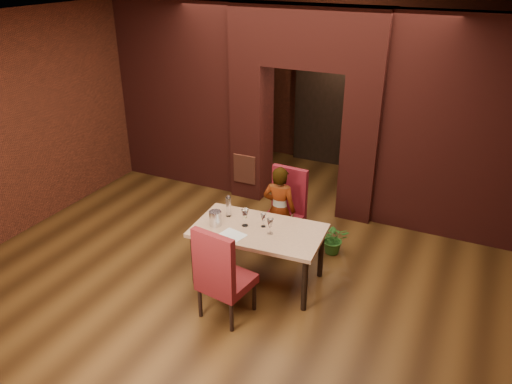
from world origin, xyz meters
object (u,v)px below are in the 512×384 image
wine_glass_a (245,218)px  potted_plant (334,239)px  chair_far (282,211)px  water_bottle (228,206)px  person_seated (279,210)px  wine_glass_c (270,226)px  wine_bucket (215,218)px  wine_glass_b (263,220)px  chair_near (227,271)px  dining_table (258,255)px

wine_glass_a → potted_plant: bearing=50.3°
chair_far → water_bottle: size_ratio=4.01×
person_seated → wine_glass_c: person_seated is taller
person_seated → water_bottle: 0.82m
chair_far → person_seated: (-0.01, -0.11, 0.07)m
wine_glass_a → wine_bucket: (-0.34, -0.15, -0.02)m
person_seated → wine_glass_b: person_seated is taller
wine_glass_a → wine_glass_b: bearing=19.9°
chair_near → wine_glass_c: bearing=-98.2°
chair_near → wine_glass_a: 0.83m
dining_table → wine_glass_c: (0.18, -0.04, 0.48)m
person_seated → potted_plant: person_seated is taller
water_bottle → potted_plant: (1.18, 0.91, -0.68)m
wine_glass_a → wine_glass_b: wine_glass_a is taller
person_seated → dining_table: bearing=89.4°
dining_table → wine_bucket: 0.73m
dining_table → potted_plant: bearing=52.8°
dining_table → water_bottle: water_bottle is taller
chair_far → water_bottle: (-0.45, -0.74, 0.32)m
dining_table → wine_glass_a: 0.53m
chair_near → wine_bucket: chair_near is taller
chair_near → wine_bucket: (-0.49, 0.62, 0.26)m
chair_far → wine_glass_c: size_ratio=5.58×
potted_plant → wine_glass_c: bearing=-114.9°
wine_glass_c → wine_bucket: (-0.71, -0.10, -0.01)m
dining_table → wine_bucket: size_ratio=8.41×
wine_glass_a → water_bottle: size_ratio=0.80×
person_seated → water_bottle: size_ratio=4.46×
wine_glass_c → water_bottle: size_ratio=0.72×
wine_glass_c → chair_near: bearing=-106.5°
chair_near → wine_glass_b: 0.89m
dining_table → wine_glass_a: size_ratio=6.98×
chair_near → potted_plant: chair_near is taller
water_bottle → wine_bucket: bearing=-96.6°
wine_glass_a → wine_bucket: wine_glass_a is taller
wine_bucket → person_seated: bearing=62.5°
dining_table → chair_far: bearing=88.7°
wine_glass_b → water_bottle: size_ratio=0.63×
wine_glass_b → wine_glass_c: 0.19m
person_seated → potted_plant: (0.73, 0.27, -0.42)m
chair_near → potted_plant: size_ratio=2.63×
chair_near → wine_glass_a: (-0.15, 0.77, 0.28)m
wine_glass_b → chair_near: bearing=-94.6°
chair_near → wine_glass_b: size_ratio=6.53×
wine_glass_c → wine_bucket: 0.72m
chair_far → wine_glass_b: chair_far is taller
dining_table → chair_near: 0.80m
wine_glass_a → dining_table: bearing=-0.2°
person_seated → wine_glass_c: size_ratio=6.21×
wine_glass_c → wine_bucket: wine_glass_c is taller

